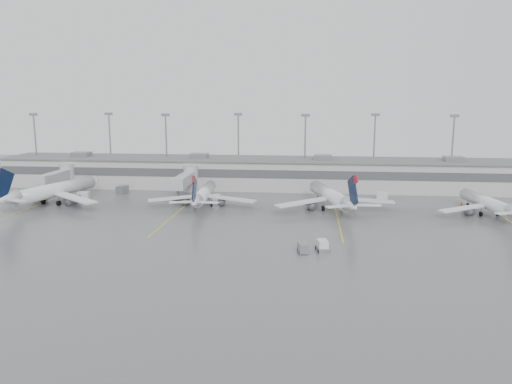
# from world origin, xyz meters

# --- Properties ---
(ground) EXTENTS (260.00, 260.00, 0.00)m
(ground) POSITION_xyz_m (0.00, 0.00, 0.00)
(ground) COLOR #57575A
(ground) RESTS_ON ground
(terminal) EXTENTS (152.00, 17.00, 9.45)m
(terminal) POSITION_xyz_m (-0.01, 57.98, 4.17)
(terminal) COLOR #AFAFAA
(terminal) RESTS_ON ground
(light_masts) EXTENTS (142.40, 8.00, 20.60)m
(light_masts) POSITION_xyz_m (0.00, 63.75, 12.03)
(light_masts) COLOR gray
(light_masts) RESTS_ON ground
(jet_bridge_left) EXTENTS (4.00, 17.20, 7.00)m
(jet_bridge_left) POSITION_xyz_m (-55.50, 45.72, 3.87)
(jet_bridge_left) COLOR #9EA0A3
(jet_bridge_left) RESTS_ON ground
(jet_bridge_right) EXTENTS (4.00, 17.20, 7.00)m
(jet_bridge_right) POSITION_xyz_m (-20.50, 45.72, 3.87)
(jet_bridge_right) COLOR #9EA0A3
(jet_bridge_right) RESTS_ON ground
(stand_markings) EXTENTS (105.25, 40.00, 0.01)m
(stand_markings) POSITION_xyz_m (-0.00, 24.00, 0.01)
(stand_markings) COLOR yellow
(stand_markings) RESTS_ON ground
(jet_far_left) EXTENTS (28.99, 32.92, 10.87)m
(jet_far_left) POSITION_xyz_m (-49.18, 29.40, 3.38)
(jet_far_left) COLOR silver
(jet_far_left) RESTS_ON ground
(jet_mid_left) EXTENTS (25.29, 28.40, 9.18)m
(jet_mid_left) POSITION_xyz_m (-13.19, 31.65, 2.85)
(jet_mid_left) COLOR silver
(jet_mid_left) RESTS_ON ground
(jet_mid_right) EXTENTS (26.69, 30.35, 10.08)m
(jet_mid_right) POSITION_xyz_m (16.54, 30.79, 3.13)
(jet_mid_right) COLOR silver
(jet_mid_right) RESTS_ON ground
(jet_far_right) EXTENTS (23.79, 26.88, 8.74)m
(jet_far_right) POSITION_xyz_m (49.80, 28.51, 2.72)
(jet_far_right) COLOR silver
(jet_far_right) RESTS_ON ground
(baggage_tug) EXTENTS (2.37, 3.19, 1.87)m
(baggage_tug) POSITION_xyz_m (13.77, -1.01, 0.73)
(baggage_tug) COLOR silver
(baggage_tug) RESTS_ON ground
(baggage_cart) EXTENTS (1.93, 2.80, 1.65)m
(baggage_cart) POSITION_xyz_m (10.57, -2.21, 0.86)
(baggage_cart) COLOR slate
(baggage_cart) RESTS_ON ground
(gse_uld_a) EXTENTS (2.89, 2.11, 1.91)m
(gse_uld_a) POSITION_xyz_m (-44.58, 35.86, 0.95)
(gse_uld_a) COLOR silver
(gse_uld_a) RESTS_ON ground
(gse_uld_b) EXTENTS (2.90, 2.38, 1.77)m
(gse_uld_b) POSITION_xyz_m (-11.49, 36.80, 0.88)
(gse_uld_b) COLOR silver
(gse_uld_b) RESTS_ON ground
(gse_uld_c) EXTENTS (2.98, 2.39, 1.85)m
(gse_uld_c) POSITION_xyz_m (29.67, 44.16, 0.92)
(gse_uld_c) COLOR silver
(gse_uld_c) RESTS_ON ground
(gse_loader) EXTENTS (2.63, 3.61, 2.05)m
(gse_loader) POSITION_xyz_m (-37.87, 44.66, 1.03)
(gse_loader) COLOR slate
(gse_loader) RESTS_ON ground
(cone_a) EXTENTS (0.44, 0.44, 0.70)m
(cone_a) POSITION_xyz_m (-43.10, 37.47, 0.35)
(cone_a) COLOR #FE3C05
(cone_a) RESTS_ON ground
(cone_b) EXTENTS (0.47, 0.47, 0.75)m
(cone_b) POSITION_xyz_m (-19.07, 36.84, 0.38)
(cone_b) COLOR #FE3C05
(cone_b) RESTS_ON ground
(cone_c) EXTENTS (0.42, 0.42, 0.66)m
(cone_c) POSITION_xyz_m (11.30, 31.27, 0.33)
(cone_c) COLOR #FE3C05
(cone_c) RESTS_ON ground
(cone_d) EXTENTS (0.44, 0.44, 0.69)m
(cone_d) POSITION_xyz_m (47.49, 39.83, 0.35)
(cone_d) COLOR #FE3C05
(cone_d) RESTS_ON ground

